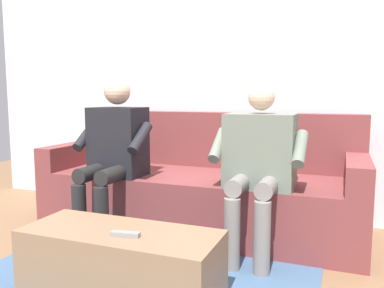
% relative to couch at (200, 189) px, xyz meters
% --- Properties ---
extents(ground_plane, '(8.00, 8.00, 0.00)m').
position_rel_couch_xyz_m(ground_plane, '(0.00, 0.73, -0.30)').
color(ground_plane, '#846042').
extents(back_wall, '(4.86, 0.06, 2.56)m').
position_rel_couch_xyz_m(back_wall, '(0.00, -0.48, 0.98)').
color(back_wall, silver).
rests_on(back_wall, ground).
extents(couch, '(2.45, 0.85, 0.90)m').
position_rel_couch_xyz_m(couch, '(0.00, 0.00, 0.00)').
color(couch, brown).
rests_on(couch, ground).
extents(coffee_table, '(1.03, 0.41, 0.36)m').
position_rel_couch_xyz_m(coffee_table, '(0.00, 1.20, -0.12)').
color(coffee_table, '#8C6B4C').
rests_on(coffee_table, ground).
extents(person_left_seated, '(0.60, 0.55, 1.12)m').
position_rel_couch_xyz_m(person_left_seated, '(-0.54, 0.38, 0.34)').
color(person_left_seated, slate).
rests_on(person_left_seated, ground).
extents(person_right_seated, '(0.54, 0.57, 1.17)m').
position_rel_couch_xyz_m(person_right_seated, '(0.54, 0.39, 0.36)').
color(person_right_seated, black).
rests_on(person_right_seated, ground).
extents(remote_gray, '(0.15, 0.06, 0.02)m').
position_rel_couch_xyz_m(remote_gray, '(-0.07, 1.26, 0.07)').
color(remote_gray, gray).
rests_on(remote_gray, coffee_table).
extents(floor_rug, '(1.93, 1.56, 0.01)m').
position_rel_couch_xyz_m(floor_rug, '(0.00, 1.04, -0.30)').
color(floor_rug, '#426084').
rests_on(floor_rug, ground).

